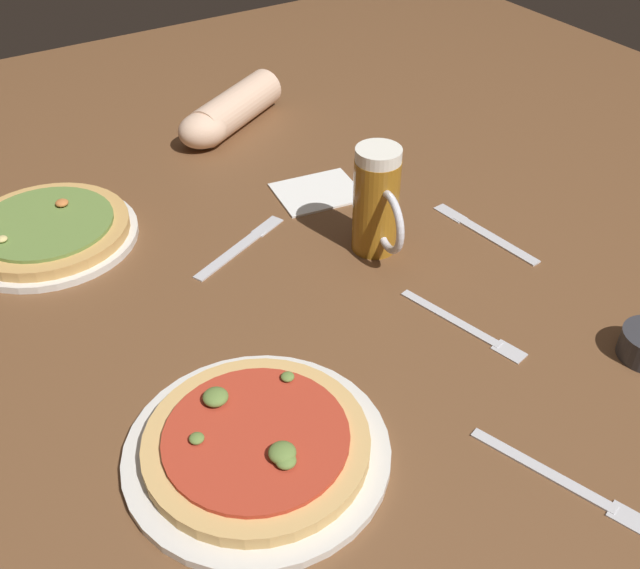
{
  "coord_description": "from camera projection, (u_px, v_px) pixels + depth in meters",
  "views": [
    {
      "loc": [
        -0.46,
        -0.73,
        0.7
      ],
      "look_at": [
        0.0,
        0.0,
        0.02
      ],
      "focal_mm": 41.8,
      "sensor_mm": 36.0,
      "label": 1
    }
  ],
  "objects": [
    {
      "name": "fork_left",
      "position": [
        464.0,
        325.0,
        1.05
      ],
      "size": [
        0.07,
        0.2,
        0.01
      ],
      "color": "silver",
      "rests_on": "ground_plane"
    },
    {
      "name": "napkin_folded",
      "position": [
        318.0,
        191.0,
        1.33
      ],
      "size": [
        0.16,
        0.14,
        0.01
      ],
      "primitive_type": "cube",
      "rotation": [
        0.0,
        0.0,
        -0.15
      ],
      "color": "white",
      "rests_on": "ground_plane"
    },
    {
      "name": "pizza_plate_far",
      "position": [
        47.0,
        231.0,
        1.21
      ],
      "size": [
        0.29,
        0.29,
        0.05
      ],
      "color": "silver",
      "rests_on": "ground_plane"
    },
    {
      "name": "ground_plane",
      "position": [
        320.0,
        303.0,
        1.11
      ],
      "size": [
        2.4,
        2.4,
        0.03
      ],
      "primitive_type": "cube",
      "color": "brown"
    },
    {
      "name": "fork_spare",
      "position": [
        562.0,
        480.0,
        0.84
      ],
      "size": [
        0.09,
        0.21,
        0.01
      ],
      "color": "silver",
      "rests_on": "ground_plane"
    },
    {
      "name": "knife_right",
      "position": [
        484.0,
        232.0,
        1.23
      ],
      "size": [
        0.04,
        0.22,
        0.01
      ],
      "color": "silver",
      "rests_on": "ground_plane"
    },
    {
      "name": "beer_mug_dark",
      "position": [
        377.0,
        203.0,
        1.14
      ],
      "size": [
        0.07,
        0.13,
        0.18
      ],
      "color": "#9E6619",
      "rests_on": "ground_plane"
    },
    {
      "name": "knife_spare",
      "position": [
        240.0,
        246.0,
        1.2
      ],
      "size": [
        0.2,
        0.1,
        0.01
      ],
      "color": "silver",
      "rests_on": "ground_plane"
    },
    {
      "name": "diner_arm",
      "position": [
        227.0,
        113.0,
        1.5
      ],
      "size": [
        0.27,
        0.19,
        0.08
      ],
      "color": "beige",
      "rests_on": "ground_plane"
    },
    {
      "name": "pizza_plate_near",
      "position": [
        257.0,
        446.0,
        0.86
      ],
      "size": [
        0.31,
        0.31,
        0.05
      ],
      "color": "silver",
      "rests_on": "ground_plane"
    }
  ]
}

